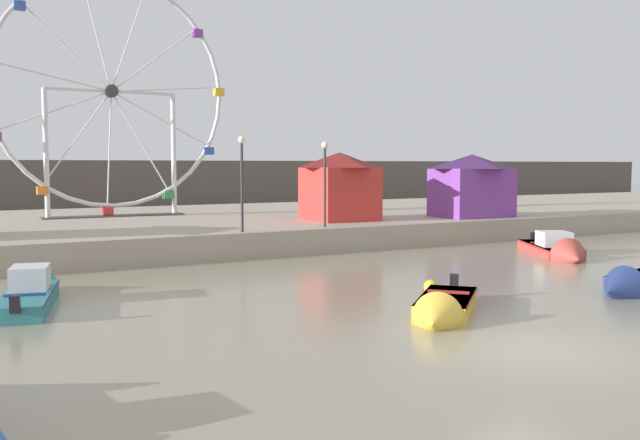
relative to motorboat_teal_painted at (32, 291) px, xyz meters
The scene contains 12 objects.
ground_plane 14.00m from the motorboat_teal_painted, 51.62° to the right, with size 240.00×240.00×0.00m, color gray.
quay_promenade 18.12m from the motorboat_teal_painted, 61.35° to the left, with size 110.00×21.12×1.13m, color tan.
distant_town_skyline 40.66m from the motorboat_teal_painted, 77.65° to the left, with size 140.00×3.00×4.40m, color #564C47.
motorboat_teal_painted is the anchor object (origin of this frame).
motorboat_mustard_yellow 11.86m from the motorboat_teal_painted, 40.45° to the right, with size 4.00×3.86×1.28m.
motorboat_faded_red 21.27m from the motorboat_teal_painted, ahead, with size 4.16×5.80×1.61m.
ferris_wheel_white_frame 20.42m from the motorboat_teal_painted, 69.92° to the left, with size 13.11×1.20×13.42m.
carnival_booth_red_striped 19.01m from the motorboat_teal_painted, 30.29° to the left, with size 3.65×3.93×3.54m.
carnival_booth_purple_stall 25.18m from the motorboat_teal_painted, 18.13° to the left, with size 4.47×3.53×3.47m.
promenade_lamp_near 11.42m from the motorboat_teal_painted, 32.53° to the left, with size 0.32×0.32×4.11m.
promenade_lamp_far 15.22m from the motorboat_teal_painted, 24.75° to the left, with size 0.32×0.32×3.96m.
mooring_buoy_orange 11.98m from the motorboat_teal_painted, 23.18° to the right, with size 0.44×0.44×0.44m, color yellow.
Camera 1 is at (-11.28, -10.75, 4.02)m, focal length 39.09 mm.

